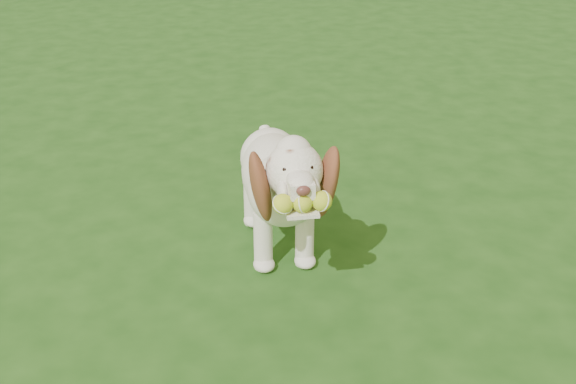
{
  "coord_description": "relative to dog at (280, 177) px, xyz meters",
  "views": [
    {
      "loc": [
        0.36,
        -3.07,
        1.81
      ],
      "look_at": [
        0.49,
        -0.37,
        0.44
      ],
      "focal_mm": 45.0,
      "sensor_mm": 36.0,
      "label": 1
    }
  ],
  "objects": [
    {
      "name": "dog",
      "position": [
        0.0,
        0.0,
        0.0
      ],
      "size": [
        0.46,
        1.15,
        0.75
      ],
      "rotation": [
        0.0,
        0.0,
        0.11
      ],
      "color": "white",
      "rests_on": "ground"
    },
    {
      "name": "ground",
      "position": [
        -0.46,
        0.14,
        -0.4
      ],
      "size": [
        80.0,
        80.0,
        0.0
      ],
      "primitive_type": "plane",
      "color": "#1C4313",
      "rests_on": "ground"
    }
  ]
}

